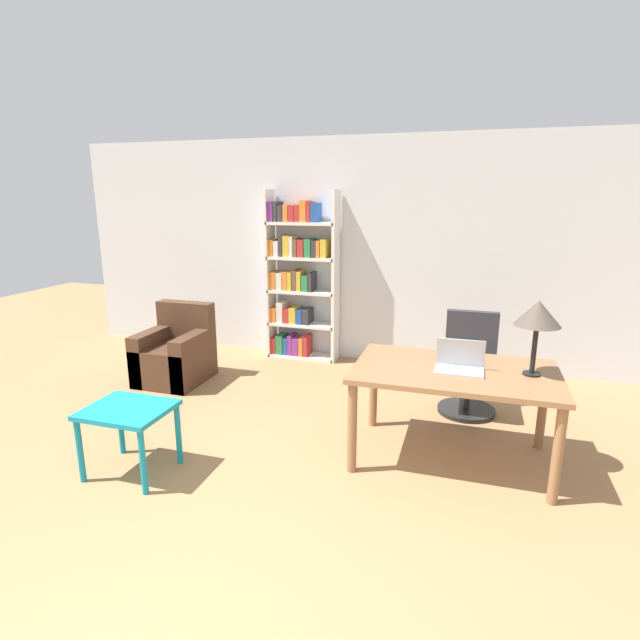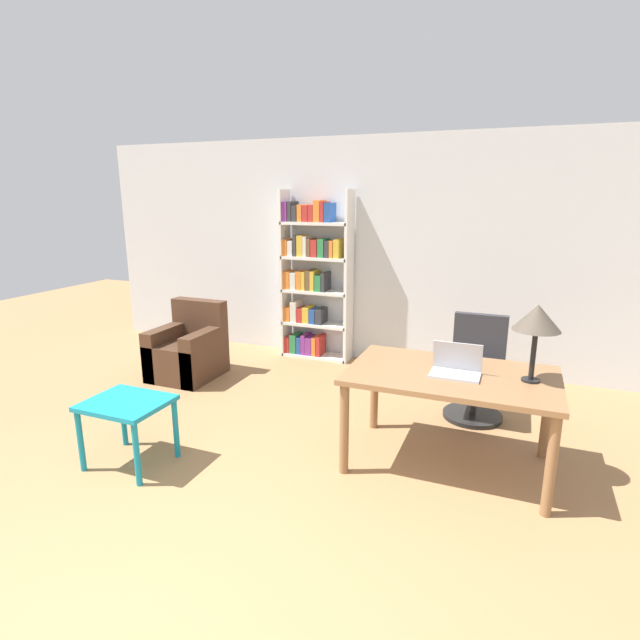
% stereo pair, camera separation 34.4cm
% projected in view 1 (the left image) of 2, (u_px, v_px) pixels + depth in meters
% --- Properties ---
extents(wall_back, '(8.00, 0.06, 2.70)m').
position_uv_depth(wall_back, '(376.00, 252.00, 6.01)').
color(wall_back, silver).
rests_on(wall_back, ground_plane).
extents(desk, '(1.51, 0.93, 0.75)m').
position_uv_depth(desk, '(454.00, 381.00, 3.79)').
color(desk, olive).
rests_on(desk, ground_plane).
extents(laptop, '(0.35, 0.23, 0.24)m').
position_uv_depth(laptop, '(460.00, 364.00, 3.72)').
color(laptop, '#B2B2B7').
rests_on(laptop, desk).
extents(table_lamp, '(0.32, 0.32, 0.55)m').
position_uv_depth(table_lamp, '(538.00, 315.00, 3.53)').
color(table_lamp, black).
rests_on(table_lamp, desk).
extents(office_chair, '(0.54, 0.54, 0.95)m').
position_uv_depth(office_chair, '(469.00, 367.00, 4.74)').
color(office_chair, black).
rests_on(office_chair, ground_plane).
extents(side_table_blue, '(0.60, 0.51, 0.52)m').
position_uv_depth(side_table_blue, '(128.00, 418.00, 3.65)').
color(side_table_blue, teal).
rests_on(side_table_blue, ground_plane).
extents(armchair, '(0.67, 0.73, 0.85)m').
position_uv_depth(armchair, '(176.00, 355.00, 5.55)').
color(armchair, '#472D1E').
rests_on(armchair, ground_plane).
extents(bookshelf, '(0.89, 0.28, 2.09)m').
position_uv_depth(bookshelf, '(297.00, 279.00, 6.18)').
color(bookshelf, white).
rests_on(bookshelf, ground_plane).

